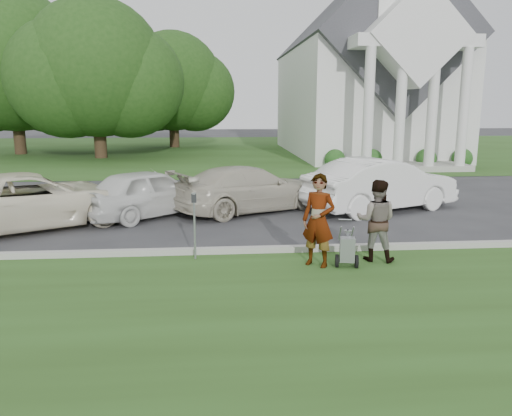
{
  "coord_description": "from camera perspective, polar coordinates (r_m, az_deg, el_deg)",
  "views": [
    {
      "loc": [
        -0.87,
        -10.22,
        3.28
      ],
      "look_at": [
        -0.01,
        0.0,
        1.16
      ],
      "focal_mm": 35.0,
      "sensor_mm": 36.0,
      "label": 1
    }
  ],
  "objects": [
    {
      "name": "car_a",
      "position": [
        14.78,
        -24.19,
        0.81
      ],
      "size": [
        5.95,
        4.89,
        1.51
      ],
      "primitive_type": "imported",
      "rotation": [
        0.0,
        0.0,
        2.1
      ],
      "color": "white",
      "rests_on": "ground"
    },
    {
      "name": "church_lawn",
      "position": [
        37.38,
        -3.46,
        6.64
      ],
      "size": [
        80.0,
        30.0,
        0.01
      ],
      "primitive_type": "cube",
      "color": "#2A4718",
      "rests_on": "ground"
    },
    {
      "name": "parking_meter_near",
      "position": [
        10.69,
        -7.06,
        -1.13
      ],
      "size": [
        0.11,
        0.1,
        1.46
      ],
      "color": "#96989E",
      "rests_on": "ground"
    },
    {
      "name": "tree_left",
      "position": [
        33.05,
        -17.83,
        14.32
      ],
      "size": [
        10.63,
        8.4,
        9.71
      ],
      "color": "#332316",
      "rests_on": "ground"
    },
    {
      "name": "person_left",
      "position": [
        10.24,
        7.15,
        -1.5
      ],
      "size": [
        0.84,
        0.78,
        1.92
      ],
      "primitive_type": "imported",
      "rotation": [
        0.0,
        0.0,
        -0.63
      ],
      "color": "#999999",
      "rests_on": "ground"
    },
    {
      "name": "tree_back",
      "position": [
        40.36,
        -9.51,
        13.58
      ],
      "size": [
        9.61,
        7.6,
        8.89
      ],
      "color": "#332316",
      "rests_on": "ground"
    },
    {
      "name": "tree_far",
      "position": [
        37.66,
        -26.05,
        14.21
      ],
      "size": [
        11.64,
        9.2,
        10.73
      ],
      "color": "#332316",
      "rests_on": "ground"
    },
    {
      "name": "striping_cart",
      "position": [
        10.4,
        10.37,
        -4.78
      ],
      "size": [
        0.54,
        0.97,
        0.85
      ],
      "rotation": [
        0.0,
        0.0,
        -0.18
      ],
      "color": "black",
      "rests_on": "ground"
    },
    {
      "name": "grass_strip",
      "position": [
        7.98,
        1.92,
        -12.54
      ],
      "size": [
        80.0,
        7.0,
        0.01
      ],
      "primitive_type": "cube",
      "color": "#2A4718",
      "rests_on": "ground"
    },
    {
      "name": "curb",
      "position": [
        11.27,
        -0.18,
        -4.82
      ],
      "size": [
        80.0,
        0.18,
        0.15
      ],
      "primitive_type": "cube",
      "color": "#9E9E93",
      "rests_on": "ground"
    },
    {
      "name": "person_right",
      "position": [
        10.85,
        13.57,
        -1.46
      ],
      "size": [
        1.03,
        0.92,
        1.74
      ],
      "primitive_type": "imported",
      "rotation": [
        0.0,
        0.0,
        2.77
      ],
      "color": "#999999",
      "rests_on": "ground"
    },
    {
      "name": "church",
      "position": [
        34.87,
        12.14,
        15.81
      ],
      "size": [
        9.19,
        19.0,
        24.1
      ],
      "color": "white",
      "rests_on": "ground"
    },
    {
      "name": "car_d",
      "position": [
        16.17,
        14.12,
        2.61
      ],
      "size": [
        5.31,
        3.58,
        1.66
      ],
      "primitive_type": "imported",
      "rotation": [
        0.0,
        0.0,
        1.97
      ],
      "color": "white",
      "rests_on": "ground"
    },
    {
      "name": "car_c",
      "position": [
        15.59,
        -0.78,
        2.2
      ],
      "size": [
        5.27,
        4.04,
        1.42
      ],
      "primitive_type": "imported",
      "rotation": [
        0.0,
        0.0,
        2.05
      ],
      "color": "beige",
      "rests_on": "ground"
    },
    {
      "name": "ground",
      "position": [
        10.77,
        0.06,
        -6.03
      ],
      "size": [
        120.0,
        120.0,
        0.0
      ],
      "primitive_type": "plane",
      "color": "#333335",
      "rests_on": "ground"
    },
    {
      "name": "car_b",
      "position": [
        15.18,
        -12.02,
        1.74
      ],
      "size": [
        4.36,
        4.04,
        1.45
      ],
      "primitive_type": "imported",
      "rotation": [
        0.0,
        0.0,
        2.27
      ],
      "color": "white",
      "rests_on": "ground"
    }
  ]
}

